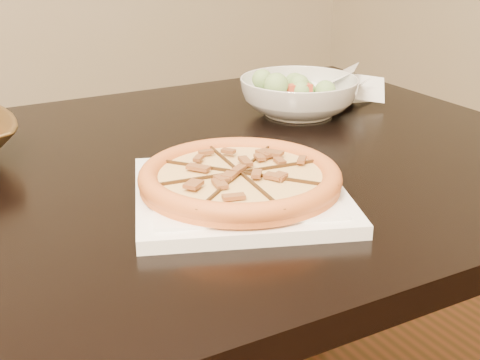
{
  "coord_description": "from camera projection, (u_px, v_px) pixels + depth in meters",
  "views": [
    {
      "loc": [
        -0.15,
        -0.85,
        1.11
      ],
      "look_at": [
        0.25,
        -0.14,
        0.78
      ],
      "focal_mm": 50.0,
      "sensor_mm": 36.0,
      "label": 1
    }
  ],
  "objects": [
    {
      "name": "dining_table",
      "position": [
        135.0,
        233.0,
        1.02
      ],
      "size": [
        1.41,
        0.91,
        0.75
      ],
      "color": "black",
      "rests_on": "floor"
    },
    {
      "name": "plate",
      "position": [
        240.0,
        194.0,
        0.88
      ],
      "size": [
        0.35,
        0.35,
        0.02
      ],
      "color": "white",
      "rests_on": "dining_table"
    },
    {
      "name": "pizza",
      "position": [
        240.0,
        177.0,
        0.88
      ],
      "size": [
        0.27,
        0.27,
        0.03
      ],
      "color": "orange",
      "rests_on": "plate"
    },
    {
      "name": "salad_bowl",
      "position": [
        299.0,
        96.0,
        1.26
      ],
      "size": [
        0.28,
        0.28,
        0.07
      ],
      "primitive_type": "imported",
      "rotation": [
        0.0,
        0.0,
        0.33
      ],
      "color": "silver",
      "rests_on": "dining_table"
    },
    {
      "name": "salad",
      "position": [
        299.0,
        69.0,
        1.24
      ],
      "size": [
        0.08,
        0.11,
        0.04
      ],
      "color": "#9BB976",
      "rests_on": "salad_bowl"
    },
    {
      "name": "cling_film",
      "position": [
        343.0,
        89.0,
        1.35
      ],
      "size": [
        0.15,
        0.13,
        0.05
      ],
      "primitive_type": null,
      "rotation": [
        0.0,
        0.0,
        -0.08
      ],
      "color": "white",
      "rests_on": "dining_table"
    }
  ]
}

